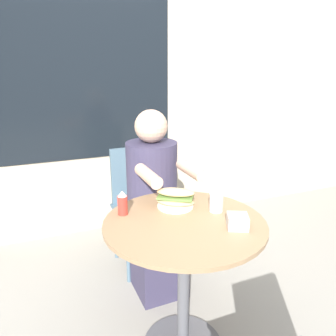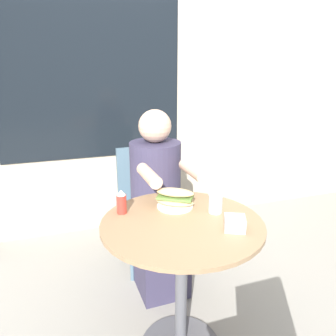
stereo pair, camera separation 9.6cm
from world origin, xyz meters
name	(u,v)px [view 1 (the left image)]	position (x,y,z in m)	size (l,w,h in m)	color
storefront_wall	(107,70)	(0.00, 1.55, 1.40)	(8.00, 0.09, 2.80)	#B7A88E
cafe_table	(184,257)	(0.00, 0.00, 0.55)	(0.76, 0.76, 0.74)	#997551
diner_chair	(138,195)	(0.04, 0.90, 0.52)	(0.39, 0.39, 0.87)	slate
seated_diner	(154,214)	(0.05, 0.56, 0.52)	(0.33, 0.58, 1.19)	#38334C
sandwich_on_plate	(175,198)	(0.02, 0.17, 0.79)	(0.21, 0.19, 0.10)	white
drink_cup	(216,202)	(0.19, 0.04, 0.79)	(0.07, 0.07, 0.10)	silver
napkin_box	(238,221)	(0.19, -0.15, 0.77)	(0.12, 0.12, 0.06)	silver
condiment_bottle	(123,203)	(-0.25, 0.18, 0.80)	(0.05, 0.05, 0.12)	red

